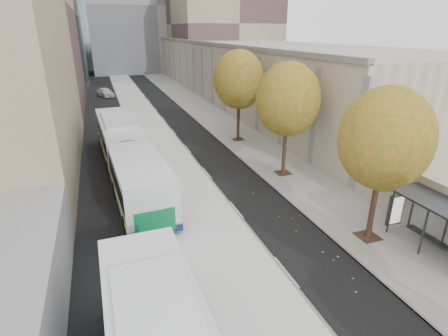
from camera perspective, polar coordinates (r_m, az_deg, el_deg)
name	(u,v)px	position (r m, az deg, el deg)	size (l,w,h in m)	color
bus_platform	(153,136)	(35.60, -11.45, 5.21)	(4.25, 150.00, 0.15)	silver
sidewalk	(229,129)	(37.48, 0.78, 6.41)	(4.75, 150.00, 0.08)	gray
building_tan	(233,64)	(67.57, 1.40, 16.63)	(18.00, 92.00, 8.00)	gray
building_far_block	(151,7)	(96.15, -11.87, 24.27)	(30.00, 18.00, 30.00)	gray
bus_shelter	(443,212)	(18.84, 32.18, -6.04)	(1.90, 4.40, 2.53)	#383A3F
tree_c	(385,139)	(17.53, 24.79, 4.31)	(4.20, 4.20, 7.28)	black
tree_d	(288,100)	(24.52, 10.38, 10.93)	(4.40, 4.40, 7.60)	black
tree_e	(239,80)	(32.51, 2.44, 14.20)	(4.60, 4.60, 7.92)	black
bus_far	(127,153)	(25.84, -15.62, 2.40)	(3.75, 18.98, 3.14)	silver
distant_car	(105,92)	(59.40, -18.80, 11.63)	(1.67, 4.14, 1.41)	silver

